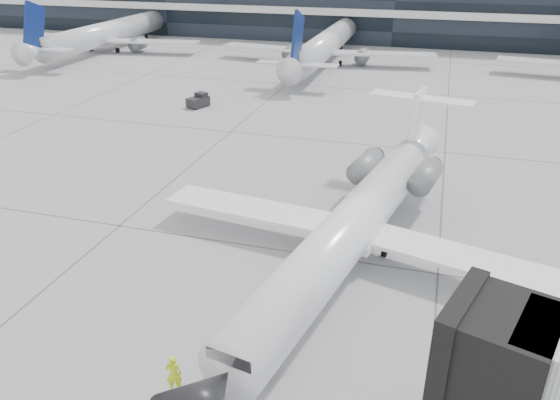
% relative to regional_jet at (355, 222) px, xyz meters
% --- Properties ---
extents(ground, '(220.00, 220.00, 0.00)m').
position_rel_regional_jet_xyz_m(ground, '(-5.19, -0.25, -2.44)').
color(ground, gray).
rests_on(ground, ground).
extents(terminal, '(170.00, 22.00, 10.00)m').
position_rel_regional_jet_xyz_m(terminal, '(-5.19, 81.75, 2.56)').
color(terminal, black).
rests_on(terminal, ground).
extents(bg_jet_left, '(32.00, 40.00, 9.60)m').
position_rel_regional_jet_xyz_m(bg_jet_left, '(-50.19, 54.75, -2.44)').
color(bg_jet_left, silver).
rests_on(bg_jet_left, ground).
extents(bg_jet_center, '(32.00, 40.00, 9.60)m').
position_rel_regional_jet_xyz_m(bg_jet_center, '(-13.19, 54.75, -2.44)').
color(bg_jet_center, silver).
rests_on(bg_jet_center, ground).
extents(regional_jet, '(24.66, 30.74, 7.13)m').
position_rel_regional_jet_xyz_m(regional_jet, '(0.00, 0.00, 0.00)').
color(regional_jet, white).
rests_on(regional_jet, ground).
extents(ramp_worker, '(0.76, 0.62, 1.80)m').
position_rel_regional_jet_xyz_m(ramp_worker, '(-5.29, -12.25, -1.53)').
color(ramp_worker, '#DBF019').
rests_on(ramp_worker, ground).
extents(traffic_cone, '(0.51, 0.51, 0.64)m').
position_rel_regional_jet_xyz_m(traffic_cone, '(-8.76, 4.37, -2.13)').
color(traffic_cone, '#FF470D').
rests_on(traffic_cone, ground).
extents(far_tug, '(2.19, 2.75, 1.53)m').
position_rel_regional_jet_xyz_m(far_tug, '(-21.70, 26.90, -1.75)').
color(far_tug, black).
rests_on(far_tug, ground).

